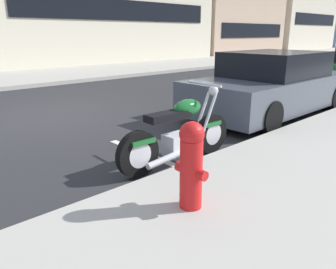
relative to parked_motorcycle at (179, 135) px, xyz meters
name	(u,v)px	position (x,y,z in m)	size (l,w,h in m)	color
ground_plane	(49,116)	(-0.11, 4.03, -0.42)	(260.00, 260.00, 0.00)	#28282B
sidewalk_far_curb	(193,63)	(11.89, 10.75, -0.35)	(120.00, 5.00, 0.14)	#ADA89E
parking_stall_stripe	(155,157)	(-0.11, 0.40, -0.42)	(0.12, 2.20, 0.01)	silver
parked_motorcycle	(179,135)	(0.00, 0.00, 0.00)	(2.01, 0.62, 1.10)	black
parked_car_across_street	(272,85)	(3.74, 0.75, 0.23)	(4.48, 1.91, 1.39)	#4C515B
fire_hydrant	(191,163)	(-0.98, -1.14, 0.18)	(0.24, 0.36, 0.87)	red
townhouse_corner_block	(213,1)	(21.64, 17.51, 4.08)	(9.99, 8.99, 9.01)	tan
townhouse_near_left	(311,14)	(44.46, 18.90, 3.94)	(10.85, 11.78, 8.71)	#6B84B2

